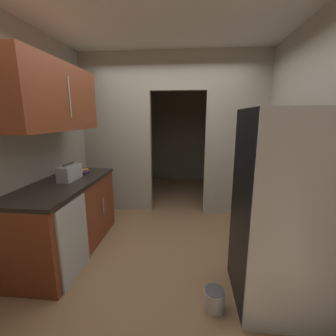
{
  "coord_description": "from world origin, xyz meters",
  "views": [
    {
      "loc": [
        0.31,
        -2.5,
        1.67
      ],
      "look_at": [
        0.03,
        0.31,
        1.04
      ],
      "focal_mm": 24.49,
      "sensor_mm": 36.0,
      "label": 1
    }
  ],
  "objects_px": {
    "boombox": "(69,173)",
    "refrigerator": "(283,212)",
    "paint_can": "(214,299)",
    "dishwasher": "(74,240)",
    "book_stack": "(83,171)"
  },
  "relations": [
    {
      "from": "book_stack",
      "to": "paint_can",
      "type": "bearing_deg",
      "value": -35.32
    },
    {
      "from": "dishwasher",
      "to": "book_stack",
      "type": "height_order",
      "value": "book_stack"
    },
    {
      "from": "refrigerator",
      "to": "paint_can",
      "type": "bearing_deg",
      "value": -162.21
    },
    {
      "from": "refrigerator",
      "to": "paint_can",
      "type": "distance_m",
      "value": 0.98
    },
    {
      "from": "refrigerator",
      "to": "dishwasher",
      "type": "distance_m",
      "value": 2.04
    },
    {
      "from": "refrigerator",
      "to": "boombox",
      "type": "xyz_separation_m",
      "value": [
        -2.3,
        0.69,
        0.13
      ]
    },
    {
      "from": "boombox",
      "to": "book_stack",
      "type": "xyz_separation_m",
      "value": [
        0.0,
        0.35,
        -0.06
      ]
    },
    {
      "from": "refrigerator",
      "to": "dishwasher",
      "type": "xyz_separation_m",
      "value": [
        -1.99,
        0.12,
        -0.45
      ]
    },
    {
      "from": "dishwasher",
      "to": "paint_can",
      "type": "relative_size",
      "value": 4.36
    },
    {
      "from": "boombox",
      "to": "paint_can",
      "type": "relative_size",
      "value": 1.87
    },
    {
      "from": "dishwasher",
      "to": "boombox",
      "type": "height_order",
      "value": "boombox"
    },
    {
      "from": "book_stack",
      "to": "paint_can",
      "type": "distance_m",
      "value": 2.28
    },
    {
      "from": "paint_can",
      "to": "dishwasher",
      "type": "bearing_deg",
      "value": 167.97
    },
    {
      "from": "refrigerator",
      "to": "boombox",
      "type": "distance_m",
      "value": 2.4
    },
    {
      "from": "boombox",
      "to": "refrigerator",
      "type": "bearing_deg",
      "value": -16.82
    }
  ]
}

